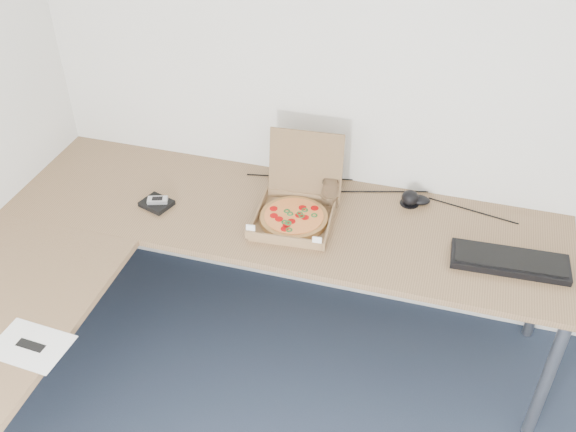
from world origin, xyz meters
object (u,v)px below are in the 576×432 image
(wallet, at_px, (157,204))
(pizza_box, at_px, (295,212))
(desk, at_px, (180,267))
(keyboard, at_px, (510,261))
(drinking_glass, at_px, (330,194))

(wallet, bearing_deg, pizza_box, 25.05)
(desk, height_order, wallet, wallet)
(keyboard, bearing_deg, wallet, 178.67)
(drinking_glass, xyz_separation_m, keyboard, (0.80, -0.18, -0.05))
(drinking_glass, relative_size, wallet, 1.01)
(desk, bearing_deg, pizza_box, 46.81)
(pizza_box, distance_m, drinking_glass, 0.19)
(drinking_glass, bearing_deg, keyboard, -12.91)
(wallet, bearing_deg, drinking_glass, 34.10)
(desk, distance_m, drinking_glass, 0.74)
(keyboard, bearing_deg, pizza_box, 174.75)
(pizza_box, distance_m, keyboard, 0.92)
(wallet, bearing_deg, desk, -33.74)
(desk, relative_size, keyboard, 5.33)
(pizza_box, relative_size, drinking_glass, 2.95)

